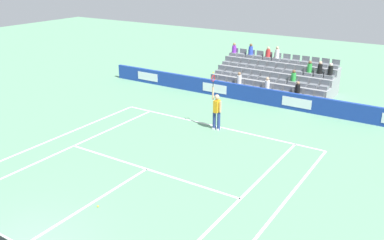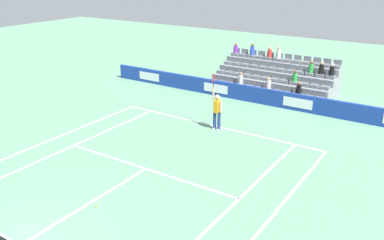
{
  "view_description": "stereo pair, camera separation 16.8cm",
  "coord_description": "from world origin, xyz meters",
  "views": [
    {
      "loc": [
        -9.44,
        4.97,
        7.61
      ],
      "look_at": [
        -0.13,
        -9.53,
        1.1
      ],
      "focal_mm": 38.93,
      "sensor_mm": 36.0,
      "label": 1
    },
    {
      "loc": [
        -9.58,
        4.88,
        7.61
      ],
      "look_at": [
        -0.13,
        -9.53,
        1.1
      ],
      "focal_mm": 38.93,
      "sensor_mm": 36.0,
      "label": 2
    }
  ],
  "objects": [
    {
      "name": "line_singles_sideline_left",
      "position": [
        4.12,
        -5.95,
        0.0
      ],
      "size": [
        0.1,
        11.89,
        0.01
      ],
      "primitive_type": "cube",
      "color": "white",
      "rests_on": "ground"
    },
    {
      "name": "line_doubles_sideline_right",
      "position": [
        -5.49,
        -5.95,
        0.0
      ],
      "size": [
        0.1,
        11.89,
        0.01
      ],
      "primitive_type": "cube",
      "color": "white",
      "rests_on": "ground"
    },
    {
      "name": "stadium_stand",
      "position": [
        -0.01,
        -19.34,
        0.69
      ],
      "size": [
        7.44,
        3.8,
        2.62
      ],
      "color": "gray",
      "rests_on": "ground"
    },
    {
      "name": "sponsor_barrier",
      "position": [
        0.0,
        -16.4,
        0.47
      ],
      "size": [
        20.69,
        0.22,
        0.94
      ],
      "color": "#193899",
      "rests_on": "ground"
    },
    {
      "name": "line_service",
      "position": [
        0.0,
        -6.4,
        0.0
      ],
      "size": [
        8.23,
        0.1,
        0.01
      ],
      "primitive_type": "cube",
      "color": "white",
      "rests_on": "ground"
    },
    {
      "name": "line_singles_sideline_right",
      "position": [
        -4.12,
        -5.95,
        0.0
      ],
      "size": [
        0.1,
        11.89,
        0.01
      ],
      "primitive_type": "cube",
      "color": "white",
      "rests_on": "ground"
    },
    {
      "name": "line_baseline",
      "position": [
        0.0,
        -11.89,
        0.0
      ],
      "size": [
        10.97,
        0.1,
        0.01
      ],
      "primitive_type": "cube",
      "color": "white",
      "rests_on": "ground"
    },
    {
      "name": "line_centre_mark",
      "position": [
        0.0,
        -11.79,
        0.0
      ],
      "size": [
        0.1,
        0.2,
        0.01
      ],
      "primitive_type": "cube",
      "color": "white",
      "rests_on": "ground"
    },
    {
      "name": "line_doubles_sideline_left",
      "position": [
        5.49,
        -5.95,
        0.0
      ],
      "size": [
        0.1,
        11.89,
        0.01
      ],
      "primitive_type": "cube",
      "color": "white",
      "rests_on": "ground"
    },
    {
      "name": "line_centre_service",
      "position": [
        0.0,
        -3.2,
        0.0
      ],
      "size": [
        0.1,
        6.4,
        0.01
      ],
      "primitive_type": "cube",
      "color": "white",
      "rests_on": "ground"
    },
    {
      "name": "loose_tennis_ball",
      "position": [
        -0.35,
        -3.37,
        0.03
      ],
      "size": [
        0.07,
        0.07,
        0.07
      ],
      "primitive_type": "sphere",
      "color": "#D1E533",
      "rests_on": "ground"
    },
    {
      "name": "tennis_player",
      "position": [
        -0.25,
        -11.53,
        0.99
      ],
      "size": [
        0.53,
        0.37,
        2.85
      ],
      "color": "navy",
      "rests_on": "ground"
    }
  ]
}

